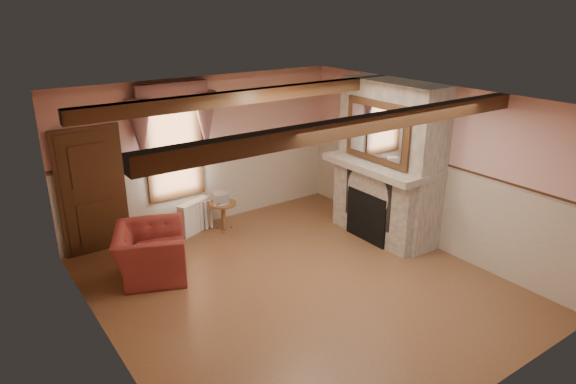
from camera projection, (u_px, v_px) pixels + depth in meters
floor at (299, 286)px, 7.76m from camera, size 5.50×6.00×0.01m
ceiling at (300, 101)px, 6.78m from camera, size 5.50×6.00×0.01m
wall_back at (204, 152)px, 9.57m from camera, size 5.50×0.02×2.80m
wall_front at (483, 291)px, 4.97m from camera, size 5.50×0.02×2.80m
wall_left at (103, 250)px, 5.78m from camera, size 0.02×6.00×2.80m
wall_right at (429, 166)px, 8.76m from camera, size 0.02×6.00×2.80m
wainscot at (299, 241)px, 7.50m from camera, size 5.50×6.00×1.50m
chair_rail at (299, 193)px, 7.23m from camera, size 5.50×6.00×0.08m
firebox at (369, 216)px, 9.14m from camera, size 0.20×0.95×0.90m
armchair at (151, 252)px, 7.94m from camera, size 1.42×1.50×0.77m
side_table at (223, 216)px, 9.56m from camera, size 0.54×0.54×0.55m
book_stack at (220, 198)px, 9.44m from camera, size 0.31×0.36×0.20m
radiator at (195, 217)px, 9.50m from camera, size 0.72×0.43×0.60m
bowl at (390, 161)px, 8.79m from camera, size 0.36×0.36×0.09m
mantel_clock at (352, 146)px, 9.52m from camera, size 0.14×0.24×0.20m
oil_lamp at (365, 148)px, 9.24m from camera, size 0.11×0.11×0.28m
candle_red at (410, 166)px, 8.43m from camera, size 0.06×0.06×0.16m
jar_yellow at (389, 160)px, 8.80m from camera, size 0.06×0.06×0.12m
fireplace at (390, 161)px, 9.04m from camera, size 0.85×2.00×2.80m
mantel at (382, 165)px, 8.96m from camera, size 1.05×2.05×0.12m
overmantel_mirror at (377, 132)px, 8.64m from camera, size 0.06×1.44×1.04m
door at (93, 193)px, 8.51m from camera, size 1.10×0.10×2.10m
window at (174, 144)px, 9.13m from camera, size 1.06×0.08×2.02m
window_drapes at (173, 112)px, 8.86m from camera, size 1.30×0.14×1.40m
ceiling_beam_front at (362, 125)px, 5.90m from camera, size 5.50×0.18×0.20m
ceiling_beam_back at (253, 96)px, 7.74m from camera, size 5.50×0.18×0.20m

